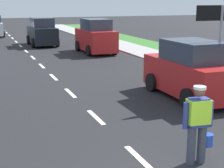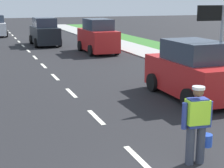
{
  "view_description": "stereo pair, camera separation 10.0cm",
  "coord_description": "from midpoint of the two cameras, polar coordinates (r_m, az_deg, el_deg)",
  "views": [
    {
      "loc": [
        -3.11,
        -3.77,
        3.35
      ],
      "look_at": [
        0.31,
        5.18,
        1.1
      ],
      "focal_mm": 57.15,
      "sensor_mm": 36.0,
      "label": 1
    },
    {
      "loc": [
        -3.02,
        -3.81,
        3.35
      ],
      "look_at": [
        0.31,
        5.18,
        1.1
      ],
      "focal_mm": 57.15,
      "sensor_mm": 36.0,
      "label": 2
    }
  ],
  "objects": [
    {
      "name": "lane_direction_sign",
      "position": [
        12.42,
        16.48,
        8.33
      ],
      "size": [
        1.16,
        0.11,
        3.2
      ],
      "color": "gray",
      "rests_on": "ground"
    },
    {
      "name": "road_worker",
      "position": [
        7.58,
        13.9,
        -5.8
      ],
      "size": [
        0.77,
        0.36,
        1.67
      ],
      "color": "#383D4C",
      "rests_on": "ground"
    },
    {
      "name": "car_parked_curbside",
      "position": [
        12.76,
        12.95,
        1.97
      ],
      "size": [
        1.99,
        4.02,
        2.02
      ],
      "color": "red",
      "rests_on": "ground"
    },
    {
      "name": "sidewalk_right",
      "position": [
        17.52,
        16.05,
        1.68
      ],
      "size": [
        2.4,
        72.0,
        0.14
      ],
      "primitive_type": "cube",
      "color": "#9E9E99",
      "rests_on": "ground"
    },
    {
      "name": "ground_plane",
      "position": [
        25.2,
        -13.2,
        5.24
      ],
      "size": [
        96.0,
        96.0,
        0.0
      ],
      "primitive_type": "plane",
      "color": "black"
    },
    {
      "name": "car_parked_far",
      "position": [
        23.4,
        -2.16,
        7.5
      ],
      "size": [
        1.94,
        3.98,
        2.2
      ],
      "color": "red",
      "rests_on": "ground"
    },
    {
      "name": "lane_center_line",
      "position": [
        29.34,
        -14.27,
        6.28
      ],
      "size": [
        0.14,
        46.4,
        0.01
      ],
      "color": "silver",
      "rests_on": "ground"
    },
    {
      "name": "car_outgoing_far",
      "position": [
        27.83,
        -10.62,
        8.1
      ],
      "size": [
        1.97,
        4.04,
        2.09
      ],
      "color": "black",
      "rests_on": "ground"
    }
  ]
}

